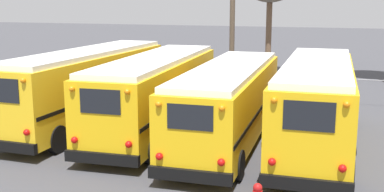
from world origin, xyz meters
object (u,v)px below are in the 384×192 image
object	(u,v)px
school_bus_1	(157,91)
school_bus_0	(89,84)
school_bus_2	(229,100)
school_bus_3	(316,102)
utility_pole	(232,18)

from	to	relation	value
school_bus_1	school_bus_0	bearing A→B (deg)	178.02
school_bus_2	school_bus_3	world-z (taller)	school_bus_3
school_bus_1	utility_pole	size ratio (longest dim) A/B	1.31
school_bus_2	school_bus_1	bearing A→B (deg)	169.28
school_bus_3	utility_pole	world-z (taller)	utility_pole
school_bus_1	school_bus_2	world-z (taller)	school_bus_1
school_bus_0	school_bus_3	size ratio (longest dim) A/B	1.05
school_bus_1	utility_pole	xyz separation A→B (m)	(0.36, 12.06, 2.58)
school_bus_1	school_bus_3	size ratio (longest dim) A/B	1.05
utility_pole	school_bus_2	bearing A→B (deg)	-77.23
school_bus_2	utility_pole	world-z (taller)	utility_pole
school_bus_0	school_bus_2	bearing A→B (deg)	-6.39
school_bus_2	school_bus_3	bearing A→B (deg)	1.08
school_bus_3	utility_pole	distance (m)	14.24
school_bus_1	school_bus_2	bearing A→B (deg)	-10.72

